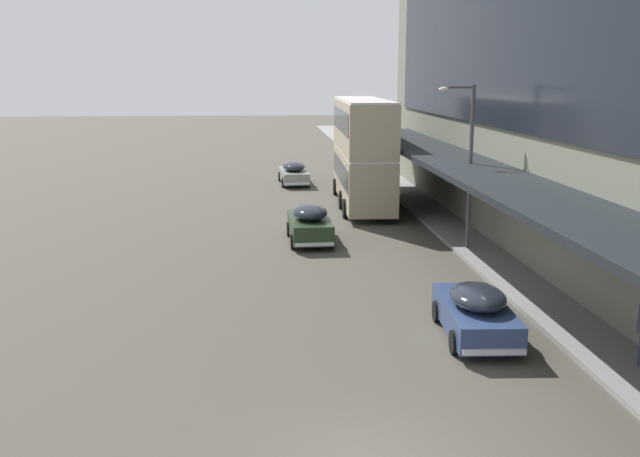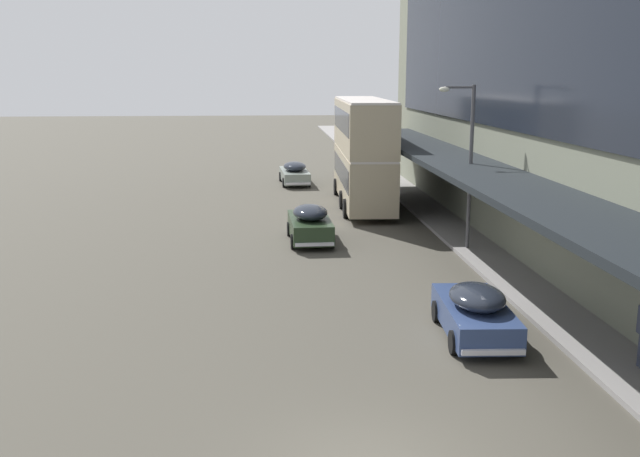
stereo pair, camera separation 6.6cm
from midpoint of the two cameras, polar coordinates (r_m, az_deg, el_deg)
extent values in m
cube|color=tan|center=(39.97, 3.47, 4.23)|extent=(2.82, 11.32, 2.68)
cube|color=black|center=(39.92, 3.48, 4.68)|extent=(2.83, 10.42, 1.18)
cube|color=beige|center=(39.80, 3.50, 6.21)|extent=(2.72, 11.32, 0.12)
cube|color=tan|center=(39.68, 3.52, 8.21)|extent=(2.82, 11.32, 2.68)
cube|color=black|center=(39.66, 3.53, 8.67)|extent=(2.83, 10.42, 1.18)
cube|color=beige|center=(39.61, 3.55, 10.21)|extent=(2.72, 11.32, 0.12)
cube|color=black|center=(45.25, 2.77, 10.08)|extent=(1.22, 0.10, 0.36)
cylinder|color=black|center=(43.80, 1.34, 3.37)|extent=(0.28, 1.01, 1.00)
cylinder|color=black|center=(44.04, 4.51, 3.38)|extent=(0.28, 1.01, 1.00)
cylinder|color=black|center=(36.62, 2.12, 1.62)|extent=(0.28, 1.01, 1.00)
cylinder|color=black|center=(36.90, 5.90, 1.64)|extent=(0.28, 1.01, 1.00)
cylinder|color=black|center=(39.21, 1.80, 2.33)|extent=(0.28, 1.01, 1.00)
cylinder|color=black|center=(39.47, 5.34, 2.35)|extent=(0.28, 1.01, 1.00)
cube|color=navy|center=(20.54, 12.34, -6.89)|extent=(1.94, 4.17, 0.74)
ellipsoid|color=#1E232D|center=(20.15, 12.55, -5.35)|extent=(1.63, 2.32, 0.60)
cube|color=silver|center=(22.54, 11.09, -5.70)|extent=(1.63, 0.22, 0.14)
cube|color=silver|center=(18.72, 13.79, -9.59)|extent=(1.63, 0.22, 0.14)
sphere|color=silver|center=(22.33, 9.95, -5.10)|extent=(0.18, 0.18, 0.18)
sphere|color=silver|center=(22.53, 12.30, -5.04)|extent=(0.18, 0.18, 0.18)
cylinder|color=black|center=(21.62, 9.32, -6.55)|extent=(0.18, 0.65, 0.64)
cylinder|color=black|center=(21.99, 13.72, -6.42)|extent=(0.18, 0.65, 0.64)
cylinder|color=black|center=(19.29, 10.68, -8.94)|extent=(0.18, 0.65, 0.64)
cylinder|color=black|center=(19.71, 15.60, -8.73)|extent=(0.18, 0.65, 0.64)
cube|color=#243620|center=(31.33, -0.76, 0.09)|extent=(1.81, 4.14, 0.85)
ellipsoid|color=#1E232D|center=(30.99, -0.72, 1.30)|extent=(1.56, 2.29, 0.64)
cube|color=silver|center=(33.44, -1.09, 0.38)|extent=(1.63, 0.16, 0.14)
cube|color=silver|center=(29.36, -0.38, -1.28)|extent=(1.63, 0.16, 0.14)
sphere|color=silver|center=(33.31, -1.89, 0.90)|extent=(0.18, 0.18, 0.18)
sphere|color=silver|center=(33.39, -0.28, 0.93)|extent=(0.18, 0.18, 0.18)
cylinder|color=black|center=(32.58, -2.46, -0.03)|extent=(0.16, 0.64, 0.64)
cylinder|color=black|center=(32.72, 0.53, 0.04)|extent=(0.16, 0.64, 0.64)
cylinder|color=black|center=(30.10, -2.15, -1.05)|extent=(0.16, 0.64, 0.64)
cylinder|color=black|center=(30.26, 1.08, -0.97)|extent=(0.16, 0.64, 0.64)
cube|color=gray|center=(48.20, -2.02, 4.27)|extent=(1.94, 4.68, 0.72)
ellipsoid|color=#1E232D|center=(47.89, -1.99, 4.99)|extent=(1.63, 2.60, 0.61)
cube|color=silver|center=(50.54, -2.27, 4.39)|extent=(1.62, 0.20, 0.14)
cube|color=silver|center=(45.91, -1.73, 3.61)|extent=(1.62, 0.20, 0.14)
sphere|color=silver|center=(50.44, -2.81, 4.67)|extent=(0.18, 0.18, 0.18)
sphere|color=silver|center=(50.52, -1.74, 4.69)|extent=(0.18, 0.18, 0.18)
cylinder|color=black|center=(49.57, -3.16, 4.17)|extent=(0.17, 0.65, 0.64)
cylinder|color=black|center=(49.72, -1.19, 4.21)|extent=(0.17, 0.65, 0.64)
cylinder|color=black|center=(46.75, -2.88, 3.69)|extent=(0.17, 0.65, 0.64)
cylinder|color=black|center=(46.92, -0.80, 3.74)|extent=(0.17, 0.65, 0.64)
cylinder|color=#4C4C51|center=(29.84, 12.01, 4.76)|extent=(0.16, 0.16, 6.68)
cylinder|color=#4C4C51|center=(29.45, 11.15, 11.03)|extent=(1.20, 0.10, 0.10)
ellipsoid|color=silver|center=(29.29, 9.99, 10.91)|extent=(0.44, 0.28, 0.20)
camera|label=1|loc=(0.03, -89.93, 0.01)|focal=40.00mm
camera|label=2|loc=(0.03, 90.07, -0.01)|focal=40.00mm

